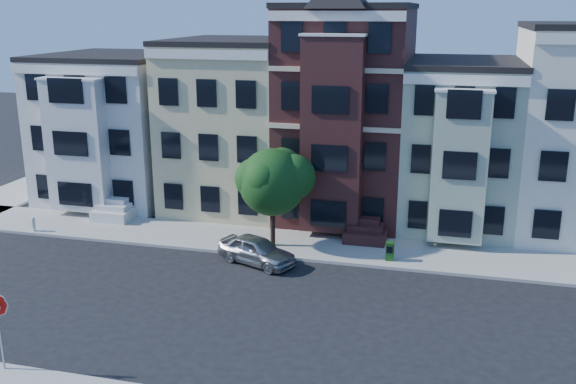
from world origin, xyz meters
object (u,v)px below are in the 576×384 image
(street_tree, at_px, (272,187))
(fire_hydrant, at_px, (34,226))
(parked_car, at_px, (257,250))
(newspaper_box, at_px, (390,251))

(street_tree, bearing_deg, fire_hydrant, -175.10)
(street_tree, xyz_separation_m, parked_car, (-0.19, -2.25, -2.62))
(newspaper_box, bearing_deg, parked_car, -171.15)
(parked_car, distance_m, newspaper_box, 6.51)
(parked_car, height_order, newspaper_box, parked_car)
(newspaper_box, height_order, fire_hydrant, newspaper_box)
(parked_car, relative_size, fire_hydrant, 6.42)
(newspaper_box, relative_size, fire_hydrant, 1.46)
(fire_hydrant, bearing_deg, newspaper_box, 1.69)
(fire_hydrant, bearing_deg, street_tree, 4.90)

